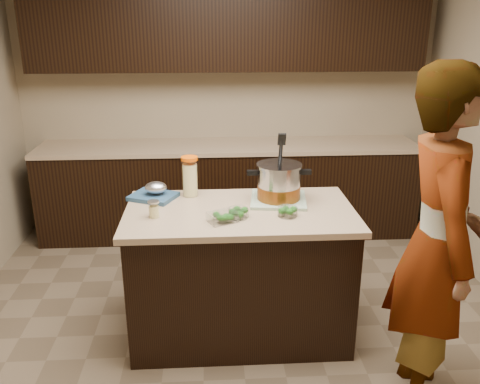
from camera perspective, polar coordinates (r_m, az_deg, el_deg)
The scene contains 13 objects.
ground_plane at distance 3.65m, azimuth 0.00°, elevation -15.25°, with size 4.00×4.00×0.00m, color brown.
room_shell at distance 3.03m, azimuth 0.00°, elevation 12.50°, with size 4.04×4.04×2.72m.
back_cabinets at distance 4.88m, azimuth -1.26°, elevation 5.94°, with size 3.60×0.63×2.33m.
island at distance 3.42m, azimuth 0.00°, elevation -9.01°, with size 1.46×0.81×0.90m.
dish_towel at distance 3.38m, azimuth 4.33°, elevation -0.86°, with size 0.36×0.36×0.02m, color #619064.
stock_pot at distance 3.35m, azimuth 4.38°, elevation 0.90°, with size 0.42×0.31×0.43m.
lemonade_pitcher at distance 3.46m, azimuth -5.64°, elevation 1.59°, with size 0.14×0.14×0.27m.
mason_jar at distance 3.14m, azimuth -9.65°, elevation -1.95°, with size 0.08×0.08×0.11m.
broccoli_tub_left at distance 3.10m, azimuth -0.17°, elevation -2.40°, with size 0.14×0.14×0.06m.
broccoli_tub_right at distance 3.13m, azimuth 5.37°, elevation -2.25°, with size 0.13×0.13×0.06m.
broccoli_tub_rect at distance 3.04m, azimuth -1.98°, elevation -2.88°, with size 0.20×0.18×0.06m.
blue_tray at distance 3.46m, azimuth -9.58°, elevation -0.12°, with size 0.36×0.33×0.11m.
person at distance 2.83m, azimuth 21.23°, elevation -5.69°, with size 0.69×0.45×1.88m, color gray.
Camera 1 is at (-0.18, -3.00, 2.08)m, focal length 38.00 mm.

